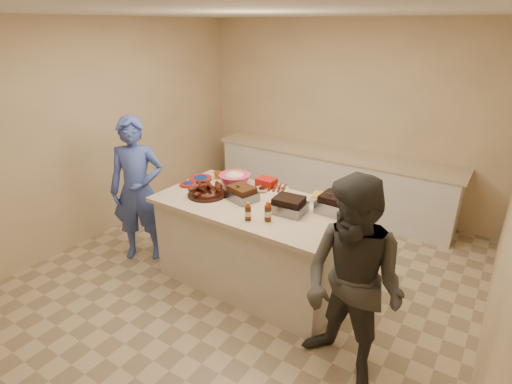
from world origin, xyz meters
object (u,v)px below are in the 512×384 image
Objects in this scene: bbq_bottle_a at (248,220)px; guest_blue at (146,254)px; island at (254,281)px; plastic_cup at (218,179)px; roasting_pan at (334,211)px; bbq_bottle_b at (268,221)px; rib_platter at (207,195)px; guest_gray at (343,371)px; coleslaw_bowl at (235,186)px; mustard_bottle at (249,200)px.

guest_blue is at bearing 177.27° from bbq_bottle_a.
plastic_cup is (-0.72, 0.34, 0.94)m from island.
roasting_pan is 0.67m from bbq_bottle_b.
bbq_bottle_b reaches higher than guest_blue.
rib_platter is (-0.51, -0.11, 0.94)m from island.
guest_gray is at bearing -25.76° from plastic_cup.
island reaches higher than guest_blue.
roasting_pan is at bearing 0.21° from coleslaw_bowl.
bbq_bottle_a is 0.10× the size of guest_gray.
island is at bearing -23.69° from mustard_bottle.
bbq_bottle_b is (0.33, -0.26, 0.94)m from island.
bbq_bottle_b is 0.11× the size of guest_gray.
coleslaw_bowl is 0.21× the size of guest_blue.
plastic_cup is 1.32m from guest_blue.
mustard_bottle is at bearing 157.17° from island.
bbq_bottle_a is at bearing -62.68° from island.
island is 1.06m from coleslaw_bowl.
coleslaw_bowl is at bearing -6.40° from guest_blue.
rib_platter reaches higher than plastic_cup.
coleslaw_bowl is 2.02× the size of bbq_bottle_a.
plastic_cup is at bearing 178.46° from roasting_pan.
rib_platter is 3.51× the size of mustard_bottle.
coleslaw_bowl is 1.47m from guest_blue.
bbq_bottle_b is at bearing -33.88° from guest_blue.
guest_gray is (2.01, -0.97, -0.94)m from plastic_cup.
roasting_pan is 1.57× the size of bbq_bottle_b.
bbq_bottle_a reaches higher than island.
bbq_bottle_a reaches higher than mustard_bottle.
bbq_bottle_b is (0.75, -0.52, 0.00)m from coleslaw_bowl.
coleslaw_bowl is 3.83× the size of plastic_cup.
rib_platter is at bearing -179.44° from guest_gray.
bbq_bottle_a is 1.12m from plastic_cup.
island is 0.95m from mustard_bottle.
bbq_bottle_a is at bearing -36.90° from guest_blue.
island is at bearing -25.19° from plastic_cup.
guest_gray is (1.37, -0.67, -0.94)m from mustard_bottle.
coleslaw_bowl is at bearing 169.32° from guest_gray.
guest_blue is (-1.58, 0.08, -0.94)m from bbq_bottle_a.
rib_platter is at bearing -23.90° from guest_blue.
rib_platter is 0.46m from mustard_bottle.
guest_gray is (0.96, -0.37, -0.94)m from bbq_bottle_b.
roasting_pan reaches higher than mustard_bottle.
roasting_pan is at bearing -3.06° from plastic_cup.
coleslaw_bowl is 1.85× the size of bbq_bottle_b.
guest_blue is at bearing -138.55° from plastic_cup.
guest_blue is (-1.41, -0.27, 0.00)m from island.
plastic_cup is at bearing 155.67° from island.
plastic_cup is at bearing 171.06° from guest_gray.
guest_gray is at bearing -14.42° from bbq_bottle_a.
island is 1.02m from bbq_bottle_a.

